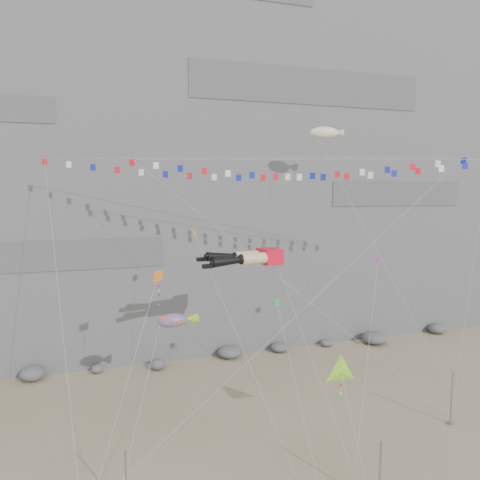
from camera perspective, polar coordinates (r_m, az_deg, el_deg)
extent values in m
plane|color=gray|center=(38.76, 6.54, -22.38)|extent=(120.00, 120.00, 0.00)
cube|color=slate|center=(64.81, -5.30, 11.92)|extent=(80.00, 28.00, 50.00)
cylinder|color=gray|center=(31.49, 16.69, -25.66)|extent=(0.12, 0.12, 4.06)
cylinder|color=gray|center=(42.28, 24.40, -17.18)|extent=(0.12, 0.12, 4.26)
cube|color=red|center=(38.47, 3.63, -1.98)|extent=(1.76, 2.25, 1.23)
cylinder|color=#D5A685|center=(37.10, 1.66, -2.27)|extent=(2.17, 1.16, 0.91)
sphere|color=black|center=(36.64, 0.21, -2.37)|extent=(0.83, 0.83, 0.83)
cone|color=black|center=(36.15, -1.54, -2.61)|extent=(2.56, 1.06, 0.85)
cube|color=black|center=(35.57, -3.98, -3.22)|extent=(0.84, 0.46, 0.30)
cylinder|color=#D5A685|center=(38.18, 0.82, -2.02)|extent=(2.17, 1.16, 0.91)
sphere|color=black|center=(37.74, -0.59, -2.12)|extent=(0.83, 0.83, 0.83)
cone|color=black|center=(37.23, -2.31, -2.06)|extent=(2.57, 1.07, 0.91)
cube|color=black|center=(36.64, -4.68, -2.35)|extent=(0.84, 0.46, 0.30)
cylinder|color=gray|center=(34.96, 8.35, -13.88)|extent=(0.03, 0.03, 17.78)
cylinder|color=gray|center=(33.69, -6.86, -7.40)|extent=(0.03, 0.03, 28.31)
cylinder|color=gray|center=(40.48, 16.79, -5.45)|extent=(0.03, 0.03, 24.01)
cube|color=gray|center=(44.39, 24.36, -18.96)|extent=(0.16, 0.16, 0.10)
cylinder|color=gray|center=(33.39, -13.40, -15.83)|extent=(0.03, 0.03, 14.77)
cylinder|color=gray|center=(33.27, -11.16, -18.91)|extent=(0.03, 0.03, 12.29)
cylinder|color=gray|center=(33.58, 13.78, -21.70)|extent=(0.03, 0.03, 7.99)
cylinder|color=gray|center=(44.38, 17.53, -2.39)|extent=(0.03, 0.03, 28.63)
cube|color=gray|center=(44.31, 25.87, -19.08)|extent=(0.16, 0.16, 0.10)
cylinder|color=gray|center=(35.32, -0.13, -12.09)|extent=(0.03, 0.03, 19.94)
cube|color=gray|center=(33.74, 7.03, -27.05)|extent=(0.16, 0.16, 0.10)
cylinder|color=gray|center=(38.18, 15.38, -12.81)|extent=(0.03, 0.03, 16.56)
cube|color=gray|center=(35.80, 13.95, -25.05)|extent=(0.16, 0.16, 0.10)
cylinder|color=gray|center=(34.83, 6.80, -17.04)|extent=(0.03, 0.03, 13.34)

